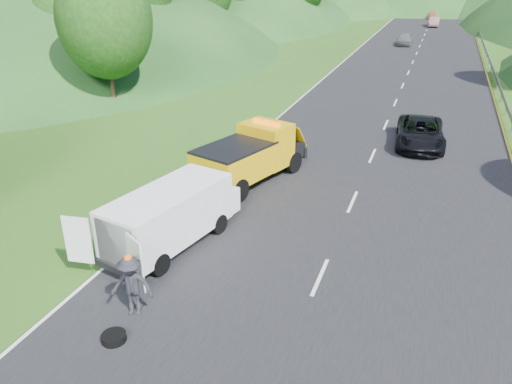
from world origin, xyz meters
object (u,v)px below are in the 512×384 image
at_px(passing_suv, 419,146).
at_px(white_van, 172,214).
at_px(woman, 202,214).
at_px(suitcase, 159,211).
at_px(child, 191,215).
at_px(spare_tire, 114,341).
at_px(worker, 135,313).
at_px(tow_truck, 251,155).

bearing_deg(passing_suv, white_van, -122.41).
distance_m(woman, suitcase, 1.70).
distance_m(white_van, child, 2.64).
relative_size(woman, suitcase, 2.75).
bearing_deg(suitcase, passing_suv, 54.09).
height_order(white_van, woman, white_van).
relative_size(white_van, spare_tire, 9.79).
xyz_separation_m(woman, suitcase, (-1.42, -0.88, 0.30)).
height_order(suitcase, passing_suv, passing_suv).
height_order(woman, passing_suv, woman).
height_order(woman, spare_tire, woman).
relative_size(white_van, worker, 3.48).
bearing_deg(passing_suv, spare_tire, -113.40).
bearing_deg(suitcase, spare_tire, -69.79).
distance_m(child, suitcase, 1.26).
height_order(spare_tire, passing_suv, passing_suv).
relative_size(tow_truck, passing_suv, 1.20).
distance_m(child, spare_tire, 7.49).
xyz_separation_m(worker, suitcase, (-2.36, 5.55, 0.30)).
relative_size(child, passing_suv, 0.20).
relative_size(tow_truck, suitcase, 10.90).
relative_size(white_van, woman, 4.00).
height_order(tow_truck, passing_suv, tow_truck).
bearing_deg(spare_tire, tow_truck, 91.92).
bearing_deg(woman, white_van, 148.81).
bearing_deg(tow_truck, woman, -81.86).
relative_size(tow_truck, white_van, 0.99).
relative_size(woman, child, 1.48).
distance_m(worker, spare_tire, 1.20).
xyz_separation_m(tow_truck, child, (-1.03, -4.24, -1.28)).
bearing_deg(white_van, worker, -66.07).
xyz_separation_m(tow_truck, passing_suv, (7.09, 7.84, -1.28)).
xyz_separation_m(child, suitcase, (-1.06, -0.61, 0.30)).
bearing_deg(tow_truck, worker, -70.77).
distance_m(tow_truck, child, 4.55).
bearing_deg(woman, spare_tire, 154.14).
bearing_deg(passing_suv, woman, -127.70).
bearing_deg(child, woman, 69.51).
height_order(worker, spare_tire, worker).
relative_size(worker, spare_tire, 2.81).
bearing_deg(passing_suv, suitcase, -130.27).
bearing_deg(child, worker, -45.79).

